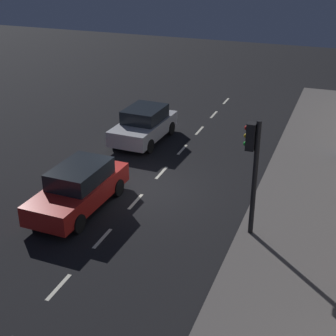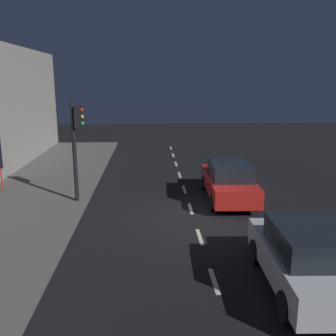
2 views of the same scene
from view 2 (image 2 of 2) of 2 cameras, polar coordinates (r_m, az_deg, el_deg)
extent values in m
plane|color=black|center=(13.17, 4.00, -7.77)|extent=(60.00, 60.00, 0.00)
cube|color=#5B5654|center=(13.88, -22.78, -7.37)|extent=(4.50, 32.00, 0.15)
cube|color=beige|center=(26.66, 0.44, 3.10)|extent=(0.12, 1.20, 0.01)
cube|color=beige|center=(24.12, 0.80, 2.00)|extent=(0.12, 1.20, 0.01)
cube|color=beige|center=(21.58, 1.24, 0.65)|extent=(0.12, 1.20, 0.01)
cube|color=beige|center=(19.06, 1.80, -1.06)|extent=(0.12, 1.20, 0.01)
cube|color=beige|center=(16.56, 2.53, -3.29)|extent=(0.12, 1.20, 0.01)
cube|color=beige|center=(14.10, 3.51, -6.30)|extent=(0.12, 1.20, 0.01)
cube|color=beige|center=(11.70, 4.94, -10.56)|extent=(0.12, 1.20, 0.01)
cube|color=beige|center=(9.41, 7.15, -16.94)|extent=(0.12, 1.20, 0.01)
cylinder|color=black|center=(14.53, -14.25, 2.26)|extent=(0.16, 0.16, 3.80)
cube|color=black|center=(14.30, -13.74, 7.71)|extent=(0.26, 0.32, 0.84)
sphere|color=red|center=(14.25, -13.24, 8.73)|extent=(0.15, 0.15, 0.15)
sphere|color=gold|center=(14.27, -13.18, 7.73)|extent=(0.15, 0.15, 0.15)
sphere|color=green|center=(14.30, -13.13, 6.72)|extent=(0.15, 0.15, 0.15)
cube|color=red|center=(15.23, 9.33, -2.49)|extent=(1.86, 4.49, 0.70)
cube|color=black|center=(14.90, 9.54, -0.27)|extent=(1.59, 2.36, 0.60)
cylinder|color=black|center=(16.51, 5.72, -2.26)|extent=(0.24, 0.65, 0.64)
cylinder|color=black|center=(16.77, 11.16, -2.20)|extent=(0.24, 0.65, 0.64)
cylinder|color=black|center=(13.90, 7.02, -5.30)|extent=(0.24, 0.65, 0.64)
cylinder|color=black|center=(14.21, 13.45, -5.16)|extent=(0.24, 0.65, 0.64)
cube|color=#B7B7BC|center=(9.36, 20.62, -13.61)|extent=(1.97, 4.03, 0.70)
cube|color=black|center=(8.95, 21.33, -10.32)|extent=(1.68, 2.12, 0.60)
cylinder|color=black|center=(10.29, 13.49, -12.48)|extent=(0.25, 0.65, 0.64)
cylinder|color=black|center=(10.81, 22.42, -11.84)|extent=(0.25, 0.65, 0.64)
cylinder|color=black|center=(8.24, 17.79, -19.78)|extent=(0.25, 0.65, 0.64)
cylinder|color=red|center=(17.30, -24.35, -1.63)|extent=(0.05, 0.05, 0.95)
camera|label=1|loc=(28.41, -14.39, 21.17)|focal=53.08mm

